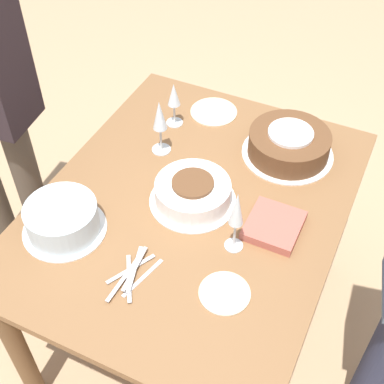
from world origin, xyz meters
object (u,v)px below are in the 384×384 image
Objects in this scene: cake_front_chocolate at (289,144)px; wine_glass_extra at (237,212)px; cake_back_decorated at (62,219)px; wine_glass_near at (174,97)px; cake_center_white at (191,192)px; wine_glass_far at (160,118)px.

wine_glass_extra is at bearing 178.15° from cake_front_chocolate.
cake_front_chocolate is 0.84m from cake_back_decorated.
cake_back_decorated is 1.48× the size of wine_glass_near.
wine_glass_far is (0.19, 0.21, 0.11)m from cake_center_white.
cake_front_chocolate is at bearing -67.43° from wine_glass_far.
cake_front_chocolate is at bearing -30.87° from cake_center_white.
wine_glass_extra reaches higher than cake_center_white.
cake_back_decorated is 1.15× the size of wine_glass_extra.
cake_center_white is 0.43m from wine_glass_near.
wine_glass_far is 0.93× the size of wine_glass_extra.
wine_glass_extra reaches higher than cake_back_decorated.
wine_glass_far is at bearing -170.64° from wine_glass_near.
wine_glass_extra is at bearing -71.70° from cake_back_decorated.
cake_front_chocolate reaches higher than cake_center_white.
wine_glass_far is (0.48, -0.10, 0.10)m from cake_back_decorated.
cake_center_white is at bearing -47.11° from cake_back_decorated.
wine_glass_far is at bearing 112.57° from cake_front_chocolate.
wine_glass_far is 0.52m from wine_glass_extra.
wine_glass_extra is (-0.47, -0.44, 0.04)m from wine_glass_near.
wine_glass_far reaches higher than cake_front_chocolate.
wine_glass_near is 0.77× the size of wine_glass_extra.
cake_back_decorated is at bearing 132.89° from cake_center_white.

